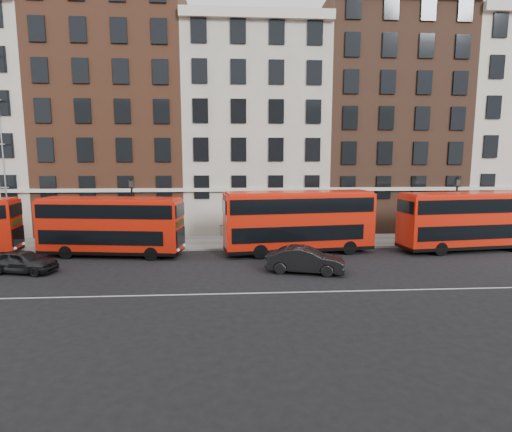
{
  "coord_description": "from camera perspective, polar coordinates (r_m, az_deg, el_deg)",
  "views": [
    {
      "loc": [
        -2.39,
        -21.6,
        6.77
      ],
      "look_at": [
        -0.64,
        5.0,
        3.0
      ],
      "focal_mm": 28.0,
      "sensor_mm": 36.0,
      "label": 1
    }
  ],
  "objects": [
    {
      "name": "ground",
      "position": [
        22.76,
        2.48,
        -9.26
      ],
      "size": [
        120.0,
        120.0,
        0.0
      ],
      "primitive_type": "plane",
      "color": "black",
      "rests_on": "ground"
    },
    {
      "name": "pavement",
      "position": [
        32.88,
        0.49,
        -3.7
      ],
      "size": [
        80.0,
        5.0,
        0.15
      ],
      "primitive_type": "cube",
      "color": "gray",
      "rests_on": "ground"
    },
    {
      "name": "kerb",
      "position": [
        30.44,
        0.84,
        -4.65
      ],
      "size": [
        80.0,
        0.3,
        0.16
      ],
      "primitive_type": "cube",
      "color": "gray",
      "rests_on": "ground"
    },
    {
      "name": "road_centre_line",
      "position": [
        20.87,
        3.08,
        -10.87
      ],
      "size": [
        70.0,
        0.12,
        0.01
      ],
      "primitive_type": "cube",
      "color": "white",
      "rests_on": "ground"
    },
    {
      "name": "building_terrace",
      "position": [
        39.69,
        -0.75,
        13.06
      ],
      "size": [
        64.0,
        11.95,
        22.0
      ],
      "color": "#AFA797",
      "rests_on": "ground"
    },
    {
      "name": "bus_b",
      "position": [
        29.75,
        -20.05,
        -1.23
      ],
      "size": [
        10.1,
        3.71,
        4.15
      ],
      "rotation": [
        0.0,
        0.0,
        -0.14
      ],
      "color": "red",
      "rests_on": "ground"
    },
    {
      "name": "bus_c",
      "position": [
        28.93,
        6.05,
        -0.63
      ],
      "size": [
        11.0,
        3.91,
        4.52
      ],
      "rotation": [
        0.0,
        0.0,
        0.13
      ],
      "color": "red",
      "rests_on": "ground"
    },
    {
      "name": "bus_d",
      "position": [
        33.54,
        28.04,
        -0.48
      ],
      "size": [
        10.62,
        3.69,
        4.37
      ],
      "rotation": [
        0.0,
        0.0,
        0.12
      ],
      "color": "red",
      "rests_on": "ground"
    },
    {
      "name": "car_rear",
      "position": [
        27.99,
        -30.36,
        -5.61
      ],
      "size": [
        4.35,
        2.52,
        1.39
      ],
      "primitive_type": "imported",
      "rotation": [
        0.0,
        0.0,
        1.34
      ],
      "color": "#242427",
      "rests_on": "ground"
    },
    {
      "name": "car_front",
      "position": [
        24.38,
        7.04,
        -6.25
      ],
      "size": [
        4.96,
        2.84,
        1.55
      ],
      "primitive_type": "imported",
      "rotation": [
        0.0,
        0.0,
        1.3
      ],
      "color": "black",
      "rests_on": "ground"
    },
    {
      "name": "lamp_post_left",
      "position": [
        31.65,
        -17.23,
        0.99
      ],
      "size": [
        0.44,
        0.44,
        5.33
      ],
      "color": "black",
      "rests_on": "pavement"
    },
    {
      "name": "lamp_post_right",
      "position": [
        35.77,
        26.64,
        1.27
      ],
      "size": [
        0.44,
        0.44,
        5.33
      ],
      "color": "black",
      "rests_on": "pavement"
    },
    {
      "name": "iron_railings",
      "position": [
        34.92,
        0.23,
        -2.04
      ],
      "size": [
        6.6,
        0.06,
        1.0
      ],
      "primitive_type": null,
      "color": "black",
      "rests_on": "pavement"
    }
  ]
}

